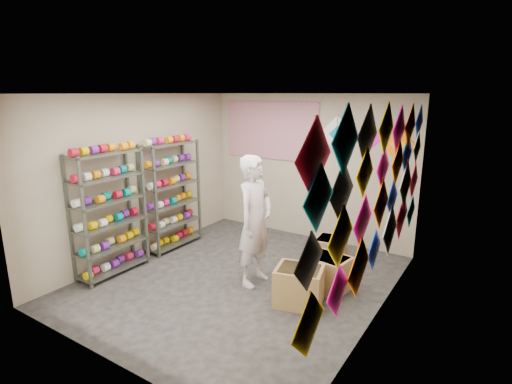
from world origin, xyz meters
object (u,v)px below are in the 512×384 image
Objects in this scene: shelf_rack_front at (109,214)px; carton_c at (330,251)px; carton_a at (299,286)px; shopkeeper at (255,221)px; carton_b at (328,272)px; shelf_rack_back at (171,196)px.

shelf_rack_front reaches higher than carton_c.
shelf_rack_front is at bearing 179.52° from carton_a.
shopkeeper reaches higher than carton_c.
carton_b is (0.97, 0.40, -0.70)m from shopkeeper.
shelf_rack_back reaches higher than shopkeeper.
shopkeeper is at bearing -10.74° from shelf_rack_back.
carton_b is (2.98, 0.02, -0.71)m from shelf_rack_back.
shelf_rack_back is 3.83× the size of carton_c.
shelf_rack_back reaches higher than carton_c.
carton_b is at bearing 61.67° from carton_a.
shopkeeper is 1.27m from carton_b.
shelf_rack_front is at bearing -147.30° from carton_b.
carton_c is (0.66, 1.22, -0.73)m from shopkeeper.
shopkeeper is (2.01, -0.38, -0.01)m from shelf_rack_back.
shelf_rack_front reaches higher than carton_a.
shelf_rack_front is 2.21m from shopkeeper.
carton_a reaches higher than carton_b.
carton_a is 0.63m from carton_b.
shelf_rack_back reaches higher than carton_b.
shopkeeper is 3.25× the size of carton_b.
carton_a reaches higher than carton_c.
shopkeeper is 3.80× the size of carton_c.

